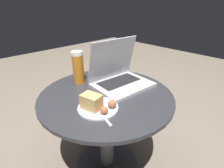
{
  "coord_description": "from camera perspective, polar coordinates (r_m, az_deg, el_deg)",
  "views": [
    {
      "loc": [
        -0.54,
        -0.6,
        0.97
      ],
      "look_at": [
        0.0,
        -0.04,
        0.59
      ],
      "focal_mm": 28.0,
      "sensor_mm": 36.0,
      "label": 1
    }
  ],
  "objects": [
    {
      "name": "beer_glass",
      "position": [
        1.03,
        -10.99,
        5.33
      ],
      "size": [
        0.07,
        0.07,
        0.19
      ],
      "color": "#C6701E",
      "rests_on": "table"
    },
    {
      "name": "snack_plate",
      "position": [
        0.79,
        -5.11,
        -6.69
      ],
      "size": [
        0.19,
        0.19,
        0.08
      ],
      "color": "silver",
      "rests_on": "table"
    },
    {
      "name": "table",
      "position": [
        1.0,
        -1.8,
        -10.53
      ],
      "size": [
        0.7,
        0.7,
        0.52
      ],
      "color": "#515156",
      "rests_on": "ground_plane"
    },
    {
      "name": "ground_plane",
      "position": [
        1.26,
        -1.55,
        -24.35
      ],
      "size": [
        6.0,
        6.0,
        0.0
      ],
      "primitive_type": "plane",
      "color": "#726656"
    },
    {
      "name": "laptop",
      "position": [
        1.0,
        2.43,
        2.58
      ],
      "size": [
        0.33,
        0.27,
        0.26
      ],
      "color": "#B2B2B7",
      "rests_on": "table"
    },
    {
      "name": "fork",
      "position": [
        0.77,
        -3.75,
        -9.4
      ],
      "size": [
        0.07,
        0.17,
        0.0
      ],
      "color": "#B2B2B7",
      "rests_on": "table"
    }
  ]
}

